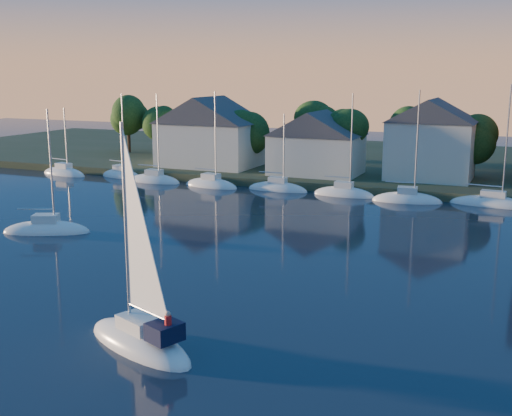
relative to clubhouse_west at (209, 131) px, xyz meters
The scene contains 10 objects.
ground 62.32m from the clubhouse_west, 69.23° to the right, with size 260.00×260.00×0.00m, color black.
shoreline_land 28.43m from the clubhouse_west, 37.69° to the left, with size 160.00×50.00×2.00m, color #313D23.
wooden_dock 23.56m from the clubhouse_west, 15.26° to the right, with size 120.00×3.00×1.00m, color brown.
clubhouse_west is the anchor object (origin of this frame).
clubhouse_centre 16.05m from the clubhouse_west, ahead, with size 11.55×8.40×8.08m.
clubhouse_east 30.02m from the clubhouse_west, ahead, with size 10.50×8.40×9.80m.
tree_line 24.55m from the clubhouse_west, 11.77° to the left, with size 93.40×5.40×8.90m.
moored_fleet 24.48m from the clubhouse_west, 22.25° to the right, with size 87.50×2.40×12.05m.
hero_sailboat 58.74m from the clubhouse_west, 65.95° to the right, with size 8.34×5.31×12.66m.
drifting_sailboat_left 36.84m from the clubhouse_west, 85.89° to the right, with size 8.07×5.41×11.96m.
Camera 1 is at (19.65, -21.39, 13.97)m, focal length 45.00 mm.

